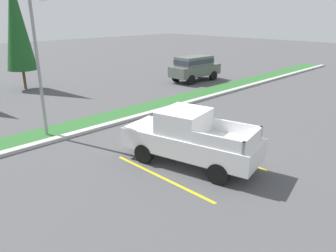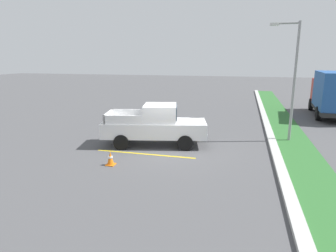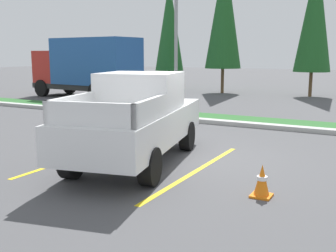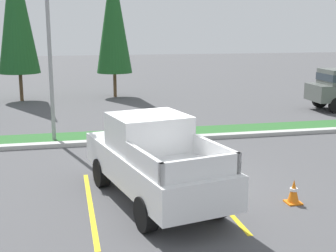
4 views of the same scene
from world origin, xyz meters
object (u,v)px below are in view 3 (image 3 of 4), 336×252
cypress_tree_left_inner (224,10)px  traffic_cone (262,181)px  street_light (174,26)px  cypress_tree_leftmost (169,25)px  cypress_tree_center (315,13)px  cargo_truck_distant (88,66)px  pickup_truck_main (137,119)px

cypress_tree_left_inner → traffic_cone: (7.74, -18.15, -4.94)m
street_light → cypress_tree_leftmost: (-6.12, 10.95, 0.85)m
street_light → cypress_tree_left_inner: (-1.99, 10.59, 1.61)m
street_light → cypress_tree_left_inner: cypress_tree_left_inner is taller
street_light → cypress_tree_center: (3.46, 10.94, 1.20)m
cargo_truck_distant → cypress_tree_center: size_ratio=0.85×
cypress_tree_leftmost → cypress_tree_center: size_ratio=0.93×
cargo_truck_distant → cypress_tree_center: bearing=30.9°
traffic_cone → cypress_tree_center: bearing=97.1°
traffic_cone → street_light: bearing=127.3°
traffic_cone → cargo_truck_distant: bearing=139.2°
street_light → cypress_tree_center: 11.54m
cypress_tree_center → traffic_cone: (2.29, -18.50, -4.53)m
cargo_truck_distant → street_light: 9.05m
cypress_tree_left_inner → street_light: bearing=-79.4°
traffic_cone → pickup_truck_main: bearing=163.4°
cypress_tree_left_inner → cypress_tree_center: bearing=3.7°
cargo_truck_distant → cypress_tree_left_inner: (5.84, 6.41, 3.39)m
street_light → cypress_tree_center: bearing=72.4°
cypress_tree_left_inner → cargo_truck_distant: bearing=-132.3°
cypress_tree_left_inner → cypress_tree_center: (5.45, 0.35, -0.41)m
cargo_truck_distant → traffic_cone: (13.59, -11.74, -1.56)m
street_light → pickup_truck_main: bearing=-69.3°
cypress_tree_leftmost → cypress_tree_left_inner: size_ratio=0.85×
pickup_truck_main → cypress_tree_center: size_ratio=0.67×
cargo_truck_distant → pickup_truck_main: bearing=-46.2°
pickup_truck_main → traffic_cone: 3.49m
pickup_truck_main → cargo_truck_distant: cargo_truck_distant is taller
cypress_tree_left_inner → traffic_cone: bearing=-66.9°
cypress_tree_leftmost → cypress_tree_center: cypress_tree_center is taller
cypress_tree_leftmost → traffic_cone: (11.87, -18.52, -4.17)m
cypress_tree_center → traffic_cone: bearing=-82.9°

